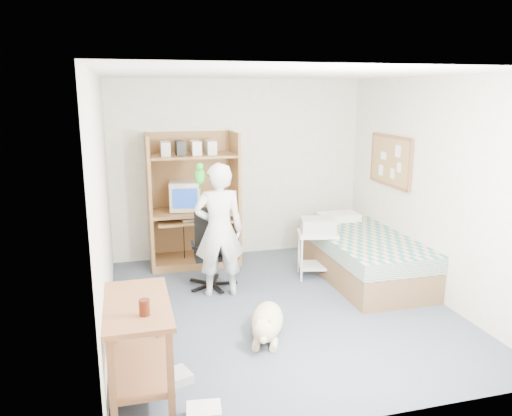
% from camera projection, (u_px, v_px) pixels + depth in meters
% --- Properties ---
extents(floor, '(4.00, 4.00, 0.00)m').
position_uv_depth(floor, '(280.00, 307.00, 5.52)').
color(floor, '#414C59').
rests_on(floor, ground).
extents(wall_back, '(3.60, 0.02, 2.50)m').
position_uv_depth(wall_back, '(239.00, 169.00, 7.11)').
color(wall_back, beige).
rests_on(wall_back, floor).
extents(wall_right, '(0.02, 4.00, 2.50)m').
position_uv_depth(wall_right, '(432.00, 189.00, 5.68)').
color(wall_right, beige).
rests_on(wall_right, floor).
extents(wall_left, '(0.02, 4.00, 2.50)m').
position_uv_depth(wall_left, '(103.00, 207.00, 4.78)').
color(wall_left, beige).
rests_on(wall_left, floor).
extents(ceiling, '(3.60, 4.00, 0.02)m').
position_uv_depth(ceiling, '(283.00, 74.00, 4.94)').
color(ceiling, white).
rests_on(ceiling, wall_back).
extents(computer_hutch, '(1.20, 0.63, 1.80)m').
position_uv_depth(computer_hutch, '(193.00, 205.00, 6.79)').
color(computer_hutch, brown).
rests_on(computer_hutch, floor).
extents(bed, '(1.02, 2.02, 0.66)m').
position_uv_depth(bed, '(363.00, 256.00, 6.36)').
color(bed, brown).
rests_on(bed, floor).
extents(side_desk, '(0.50, 1.00, 0.75)m').
position_uv_depth(side_desk, '(139.00, 333.00, 3.88)').
color(side_desk, brown).
rests_on(side_desk, floor).
extents(corkboard, '(0.04, 0.94, 0.66)m').
position_uv_depth(corkboard, '(390.00, 161.00, 6.48)').
color(corkboard, '#9A7545').
rests_on(corkboard, wall_right).
extents(office_chair, '(0.53, 0.53, 0.94)m').
position_uv_depth(office_chair, '(211.00, 259.00, 6.08)').
color(office_chair, black).
rests_on(office_chair, floor).
extents(person, '(0.60, 0.42, 1.56)m').
position_uv_depth(person, '(219.00, 230.00, 5.70)').
color(person, silver).
rests_on(person, floor).
extents(parrot, '(0.11, 0.20, 0.32)m').
position_uv_depth(parrot, '(200.00, 175.00, 5.52)').
color(parrot, '#148F23').
rests_on(parrot, person).
extents(dog, '(0.52, 0.92, 0.36)m').
position_uv_depth(dog, '(267.00, 322.00, 4.83)').
color(dog, tan).
rests_on(dog, floor).
extents(printer_cart, '(0.57, 0.50, 0.59)m').
position_uv_depth(printer_cart, '(317.00, 247.00, 6.36)').
color(printer_cart, silver).
rests_on(printer_cart, floor).
extents(printer, '(0.49, 0.41, 0.18)m').
position_uv_depth(printer, '(318.00, 225.00, 6.29)').
color(printer, '#ADADA8').
rests_on(printer, printer_cart).
extents(crt_monitor, '(0.45, 0.47, 0.39)m').
position_uv_depth(crt_monitor, '(185.00, 195.00, 6.73)').
color(crt_monitor, beige).
rests_on(crt_monitor, computer_hutch).
extents(keyboard, '(0.47, 0.22, 0.03)m').
position_uv_depth(keyboard, '(198.00, 218.00, 6.68)').
color(keyboard, beige).
rests_on(keyboard, computer_hutch).
extents(pencil_cup, '(0.08, 0.08, 0.12)m').
position_uv_depth(pencil_cup, '(222.00, 205.00, 6.80)').
color(pencil_cup, yellow).
rests_on(pencil_cup, computer_hutch).
extents(drink_glass, '(0.08, 0.08, 0.12)m').
position_uv_depth(drink_glass, '(144.00, 307.00, 3.60)').
color(drink_glass, '#44180A').
rests_on(drink_glass, side_desk).
extents(floor_box_a, '(0.27, 0.23, 0.10)m').
position_uv_depth(floor_box_a, '(204.00, 413.00, 3.62)').
color(floor_box_a, white).
rests_on(floor_box_a, floor).
extents(floor_box_b, '(0.24, 0.27, 0.08)m').
position_uv_depth(floor_box_b, '(178.00, 376.00, 4.11)').
color(floor_box_b, '#B6B6B0').
rests_on(floor_box_b, floor).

